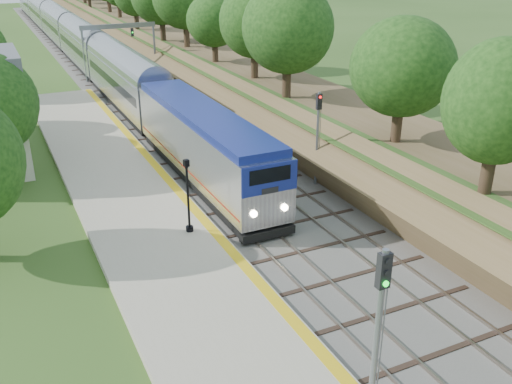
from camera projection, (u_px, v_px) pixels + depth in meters
name	position (u px, v px, depth m)	size (l,w,h in m)	color
trackbed	(109.00, 71.00, 69.52)	(9.50, 170.00, 0.28)	#4C4944
platform	(154.00, 233.00, 30.24)	(6.40, 68.00, 0.38)	#A79F86
yellow_stripe	(204.00, 220.00, 31.29)	(0.55, 68.00, 0.01)	gold
embankment	(174.00, 50.00, 72.08)	(10.64, 170.00, 11.70)	brown
signal_gantry	(119.00, 36.00, 63.67)	(8.40, 0.38, 6.20)	slate
trees_behind_platform	(13.00, 146.00, 30.00)	(7.82, 53.32, 7.21)	#332316
train	(71.00, 38.00, 79.38)	(3.11, 124.80, 4.58)	black
lamppost_far	(188.00, 200.00, 29.38)	(0.40, 0.40, 4.01)	black
signal_platform	(378.00, 324.00, 16.34)	(0.37, 0.30, 6.34)	slate
signal_farside	(318.00, 129.00, 35.25)	(0.33, 0.26, 5.97)	slate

